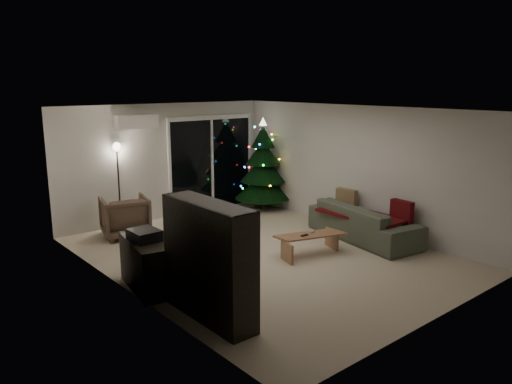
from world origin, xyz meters
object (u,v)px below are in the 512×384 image
sofa (364,222)px  christmas_tree (263,164)px  coffee_table (310,244)px  media_cabinet (146,264)px  bookshelf (196,264)px  armchair (125,217)px

sofa → christmas_tree: (0.10, 3.07, 0.73)m
christmas_tree → coffee_table: bearing=-116.7°
coffee_table → sofa: bearing=16.3°
media_cabinet → christmas_tree: christmas_tree is taller
bookshelf → coffee_table: bearing=25.8°
sofa → bookshelf: bearing=110.2°
bookshelf → christmas_tree: size_ratio=0.71×
media_cabinet → coffee_table: media_cabinet is taller
sofa → christmas_tree: bearing=7.8°
bookshelf → christmas_tree: bearing=51.0°
coffee_table → bookshelf: bearing=-146.4°
media_cabinet → bookshelf: bearing=-79.5°
armchair → christmas_tree: (3.51, -0.01, 0.67)m
media_cabinet → christmas_tree: (4.40, 2.53, 0.70)m
media_cabinet → christmas_tree: size_ratio=0.55×
christmas_tree → media_cabinet: bearing=-150.1°
bookshelf → christmas_tree: 5.87m
armchair → bookshelf: bearing=91.5°
armchair → sofa: armchair is taller
christmas_tree → sofa: bearing=-91.9°
sofa → coffee_table: sofa is taller
bookshelf → armchair: bookshelf is taller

